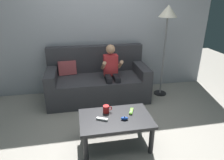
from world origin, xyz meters
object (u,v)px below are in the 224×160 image
coffee_mug (106,109)px  floor_lamp (167,19)px  couch (97,81)px  game_remote_lime_far_corner (131,111)px  game_remote_white_near_edge (102,119)px  nunchuk_blue (125,118)px  person_seated_on_couch (112,71)px  coffee_table (116,122)px

coffee_mug → floor_lamp: floor_lamp is taller
couch → game_remote_lime_far_corner: 1.30m
couch → floor_lamp: bearing=-4.1°
game_remote_lime_far_corner → floor_lamp: (0.93, 1.18, 1.01)m
game_remote_white_near_edge → couch: bearing=85.8°
nunchuk_blue → floor_lamp: size_ratio=0.06×
person_seated_on_couch → game_remote_white_near_edge: 1.24m
game_remote_lime_far_corner → game_remote_white_near_edge: bearing=-164.8°
nunchuk_blue → coffee_table: bearing=144.8°
person_seated_on_couch → coffee_table: bearing=-98.0°
couch → floor_lamp: 1.65m
coffee_table → game_remote_white_near_edge: bearing=-172.7°
coffee_mug → floor_lamp: bearing=42.1°
nunchuk_blue → game_remote_lime_far_corner: size_ratio=0.68×
floor_lamp → couch: bearing=175.9°
couch → game_remote_white_near_edge: 1.38m
floor_lamp → coffee_table: bearing=-132.3°
couch → nunchuk_blue: bearing=-83.5°
game_remote_white_near_edge → game_remote_lime_far_corner: same height
game_remote_white_near_edge → nunchuk_blue: 0.27m
coffee_table → nunchuk_blue: bearing=-35.2°
game_remote_white_near_edge → game_remote_lime_far_corner: size_ratio=0.98×
couch → game_remote_lime_far_corner: bearing=-77.1°
coffee_mug → person_seated_on_couch: bearing=75.9°
nunchuk_blue → game_remote_lime_far_corner: 0.20m
floor_lamp → person_seated_on_couch: bearing=-174.1°
nunchuk_blue → game_remote_lime_far_corner: (0.13, 0.15, -0.01)m
coffee_table → person_seated_on_couch: bearing=82.0°
nunchuk_blue → game_remote_lime_far_corner: nunchuk_blue is taller
coffee_mug → coffee_table: bearing=-56.8°
nunchuk_blue → coffee_mug: coffee_mug is taller
couch → floor_lamp: size_ratio=1.08×
game_remote_white_near_edge → coffee_mug: (0.08, 0.16, 0.04)m
nunchuk_blue → person_seated_on_couch: bearing=86.8°
game_remote_white_near_edge → game_remote_lime_far_corner: (0.39, 0.11, 0.00)m
floor_lamp → game_remote_lime_far_corner: bearing=-128.2°
nunchuk_blue → coffee_mug: size_ratio=0.82×
game_remote_white_near_edge → nunchuk_blue: nunchuk_blue is taller
game_remote_lime_far_corner → coffee_mug: bearing=169.9°
game_remote_white_near_edge → floor_lamp: size_ratio=0.09×
person_seated_on_couch → game_remote_lime_far_corner: 1.09m
coffee_table → floor_lamp: floor_lamp is taller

